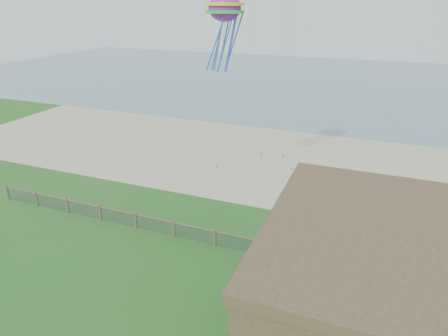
{
  "coord_description": "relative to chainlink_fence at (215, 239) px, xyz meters",
  "views": [
    {
      "loc": [
        8.61,
        -14.25,
        14.88
      ],
      "look_at": [
        -0.16,
        8.0,
        4.71
      ],
      "focal_mm": 32.0,
      "sensor_mm": 36.0,
      "label": 1
    }
  ],
  "objects": [
    {
      "name": "ground",
      "position": [
        0.0,
        -6.0,
        -0.55
      ],
      "size": [
        160.0,
        160.0,
        0.0
      ],
      "primitive_type": "plane",
      "color": "#26561D",
      "rests_on": "ground"
    },
    {
      "name": "sand_beach",
      "position": [
        0.0,
        16.0,
        -0.55
      ],
      "size": [
        72.0,
        20.0,
        0.02
      ],
      "primitive_type": "cube",
      "color": "tan",
      "rests_on": "ground"
    },
    {
      "name": "ocean",
      "position": [
        0.0,
        60.0,
        -0.55
      ],
      "size": [
        160.0,
        68.0,
        0.02
      ],
      "primitive_type": "cube",
      "color": "slate",
      "rests_on": "ground"
    },
    {
      "name": "chainlink_fence",
      "position": [
        0.0,
        0.0,
        0.0
      ],
      "size": [
        36.2,
        0.2,
        1.25
      ],
      "primitive_type": null,
      "color": "brown",
      "rests_on": "ground"
    },
    {
      "name": "motel_deck",
      "position": [
        13.0,
        -1.0,
        -0.3
      ],
      "size": [
        15.0,
        2.0,
        0.5
      ],
      "primitive_type": "cube",
      "color": "brown",
      "rests_on": "ground"
    },
    {
      "name": "picnic_table",
      "position": [
        3.18,
        -1.34,
        -0.21
      ],
      "size": [
        1.96,
        1.73,
        0.69
      ],
      "primitive_type": null,
      "rotation": [
        0.0,
        0.0,
        -0.36
      ],
      "color": "brown",
      "rests_on": "ground"
    },
    {
      "name": "octopus_kite",
      "position": [
        -2.98,
        9.27,
        12.12
      ],
      "size": [
        3.53,
        2.97,
        6.19
      ],
      "primitive_type": null,
      "rotation": [
        0.0,
        0.0,
        0.32
      ],
      "color": "#FF284D"
    }
  ]
}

